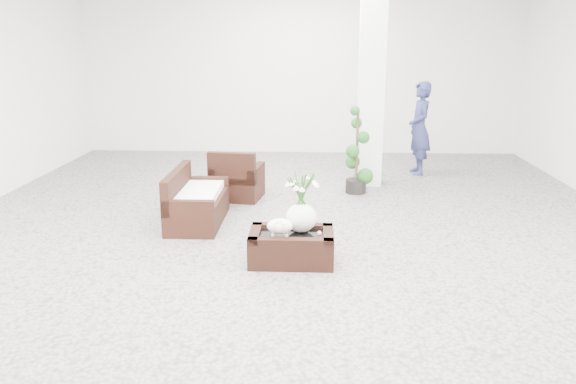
{
  "coord_description": "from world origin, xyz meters",
  "views": [
    {
      "loc": [
        0.29,
        -6.52,
        2.35
      ],
      "look_at": [
        0.0,
        -0.1,
        0.62
      ],
      "focal_mm": 35.68,
      "sensor_mm": 36.0,
      "label": 1
    }
  ],
  "objects_px": {
    "armchair": "(237,174)",
    "loveseat": "(198,197)",
    "coffee_table": "(291,248)",
    "topiary": "(357,151)"
  },
  "relations": [
    {
      "from": "coffee_table",
      "to": "armchair",
      "type": "bearing_deg",
      "value": 110.0
    },
    {
      "from": "loveseat",
      "to": "topiary",
      "type": "height_order",
      "value": "topiary"
    },
    {
      "from": "loveseat",
      "to": "topiary",
      "type": "bearing_deg",
      "value": -53.64
    },
    {
      "from": "coffee_table",
      "to": "topiary",
      "type": "height_order",
      "value": "topiary"
    },
    {
      "from": "armchair",
      "to": "topiary",
      "type": "xyz_separation_m",
      "value": [
        1.82,
        0.39,
        0.29
      ]
    },
    {
      "from": "coffee_table",
      "to": "armchair",
      "type": "relative_size",
      "value": 1.19
    },
    {
      "from": "coffee_table",
      "to": "loveseat",
      "type": "distance_m",
      "value": 1.84
    },
    {
      "from": "topiary",
      "to": "coffee_table",
      "type": "bearing_deg",
      "value": -107.07
    },
    {
      "from": "armchair",
      "to": "loveseat",
      "type": "relative_size",
      "value": 0.57
    },
    {
      "from": "coffee_table",
      "to": "loveseat",
      "type": "height_order",
      "value": "loveseat"
    }
  ]
}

